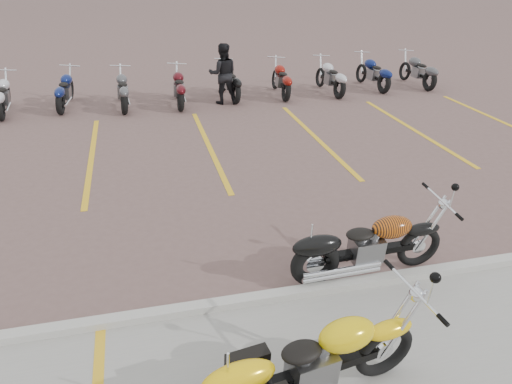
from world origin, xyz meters
TOP-DOWN VIEW (x-y plane):
  - ground at (0.00, 0.00)m, footprint 100.00×100.00m
  - curb at (0.00, -2.00)m, footprint 60.00×0.18m
  - parking_stripes at (0.00, 4.00)m, footprint 38.00×5.50m
  - yellow_cruiser at (-0.20, -3.66)m, footprint 2.38×0.55m
  - flame_cruiser at (1.29, -1.75)m, footprint 2.30×0.35m
  - person_b at (1.04, 7.69)m, footprint 0.95×0.79m
  - bg_bike_row at (-0.33, 8.17)m, footprint 17.17×2.01m

SIDE VIEW (x-z plane):
  - ground at x=0.00m, z-range 0.00..0.00m
  - parking_stripes at x=0.00m, z-range 0.00..0.01m
  - curb at x=0.00m, z-range 0.00..0.12m
  - flame_cruiser at x=1.29m, z-range 0.00..0.94m
  - yellow_cruiser at x=-0.20m, z-range 0.00..0.98m
  - bg_bike_row at x=-0.33m, z-range 0.00..1.10m
  - person_b at x=1.04m, z-range 0.00..1.80m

